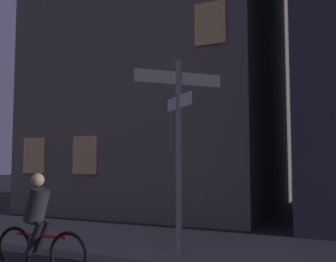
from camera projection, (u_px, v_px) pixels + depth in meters
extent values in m
cube|color=gray|center=(265.00, 254.00, 7.27)|extent=(40.00, 3.10, 0.14)
cylinder|color=gray|center=(179.00, 155.00, 7.22)|extent=(0.12, 0.12, 3.57)
cube|color=beige|center=(179.00, 78.00, 7.33)|extent=(1.25, 1.25, 0.24)
cube|color=white|center=(179.00, 102.00, 7.30)|extent=(0.81, 0.81, 0.24)
torus|color=black|center=(68.00, 255.00, 6.04)|extent=(0.72, 0.07, 0.72)
torus|color=black|center=(15.00, 248.00, 6.48)|extent=(0.72, 0.07, 0.72)
cylinder|color=red|center=(41.00, 236.00, 6.28)|extent=(1.00, 0.06, 0.04)
cylinder|color=#26262D|center=(37.00, 206.00, 6.36)|extent=(0.46, 0.33, 0.61)
sphere|color=tan|center=(38.00, 180.00, 6.39)|extent=(0.22, 0.22, 0.22)
cylinder|color=black|center=(42.00, 236.00, 6.38)|extent=(0.34, 0.12, 0.55)
cylinder|color=black|center=(35.00, 238.00, 6.22)|extent=(0.34, 0.12, 0.55)
cube|color=#F2C672|center=(34.00, 155.00, 13.15)|extent=(0.90, 0.06, 1.20)
cube|color=#F2C672|center=(85.00, 155.00, 12.30)|extent=(0.90, 0.06, 1.20)
cube|color=#F2C672|center=(210.00, 23.00, 10.87)|extent=(0.90, 0.06, 1.20)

